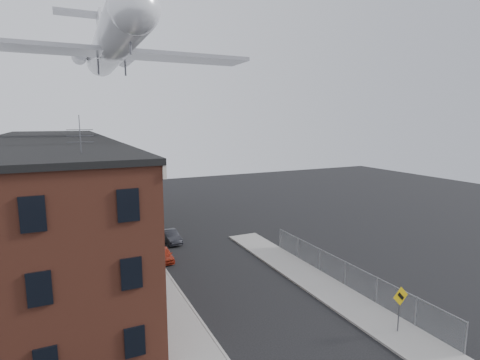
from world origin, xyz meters
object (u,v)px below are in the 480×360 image
object	(u,v)px
utility_pole	(133,204)
car_near	(164,254)
car_far	(125,203)
street_tree	(121,197)
car_mid	(171,236)
airplane	(111,45)
warning_sign	(400,302)

from	to	relation	value
utility_pole	car_near	bearing A→B (deg)	-49.98
utility_pole	car_far	world-z (taller)	utility_pole
car_near	street_tree	bearing A→B (deg)	97.90
car_mid	airplane	distance (m)	20.40
utility_pole	car_near	size ratio (longest dim) A/B	2.80
utility_pole	car_mid	size ratio (longest dim) A/B	2.43
utility_pole	warning_sign	bearing A→B (deg)	-59.52
utility_pole	car_far	distance (m)	19.68
airplane	utility_pole	bearing A→B (deg)	-89.97
car_far	airplane	world-z (taller)	airplane
airplane	street_tree	bearing A→B (deg)	73.12
car_near	car_far	bearing A→B (deg)	90.12
utility_pole	airplane	bearing A→B (deg)	90.03
car_far	airplane	size ratio (longest dim) A/B	0.14
car_mid	airplane	xyz separation A→B (m)	(-3.81, 6.71, 18.88)
car_mid	airplane	world-z (taller)	airplane
warning_sign	utility_pole	distance (m)	22.25
car_near	airplane	size ratio (longest dim) A/B	0.10
street_tree	car_mid	distance (m)	9.00
street_tree	utility_pole	bearing A→B (deg)	-91.89
utility_pole	car_mid	distance (m)	5.95
car_far	utility_pole	bearing A→B (deg)	-98.90
car_near	car_far	distance (m)	21.54
utility_pole	car_near	world-z (taller)	utility_pole
warning_sign	street_tree	xyz separation A→B (m)	(-10.87, 28.95, 1.57)
utility_pole	street_tree	world-z (taller)	utility_pole
car_far	airplane	xyz separation A→B (m)	(-2.02, -10.33, 18.87)
utility_pole	airplane	world-z (taller)	airplane
warning_sign	street_tree	distance (m)	30.96
street_tree	car_near	world-z (taller)	street_tree
street_tree	car_near	bearing A→B (deg)	-82.26
warning_sign	car_far	bearing A→B (deg)	103.52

